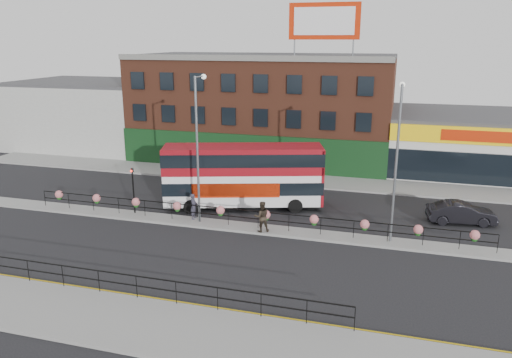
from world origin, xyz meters
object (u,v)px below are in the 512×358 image
(lamp_column_west, at_px, (198,137))
(lamp_column_east, at_px, (397,150))
(pedestrian_b, at_px, (262,217))
(double_decker_bus, at_px, (244,170))
(pedestrian_a, at_px, (194,206))
(car, at_px, (461,213))

(lamp_column_west, height_order, lamp_column_east, lamp_column_west)
(pedestrian_b, distance_m, lamp_column_east, 9.05)
(double_decker_bus, bearing_deg, lamp_column_west, -116.88)
(lamp_column_west, bearing_deg, double_decker_bus, 63.12)
(pedestrian_a, bearing_deg, lamp_column_east, -95.04)
(lamp_column_east, bearing_deg, pedestrian_b, -173.39)
(double_decker_bus, height_order, lamp_column_west, lamp_column_west)
(car, bearing_deg, pedestrian_b, 105.88)
(double_decker_bus, relative_size, pedestrian_b, 5.86)
(lamp_column_west, xyz_separation_m, lamp_column_east, (12.21, 0.07, -0.12))
(double_decker_bus, xyz_separation_m, pedestrian_b, (2.57, -4.49, -1.66))
(double_decker_bus, distance_m, pedestrian_b, 5.43)
(pedestrian_b, relative_size, lamp_column_east, 0.21)
(car, xyz_separation_m, pedestrian_a, (-17.15, -4.48, 0.30))
(pedestrian_b, xyz_separation_m, lamp_column_west, (-4.42, 0.83, 4.63))
(double_decker_bus, bearing_deg, pedestrian_a, -124.16)
(car, height_order, pedestrian_a, pedestrian_a)
(car, relative_size, lamp_column_east, 0.49)
(double_decker_bus, relative_size, lamp_column_west, 1.21)
(car, xyz_separation_m, pedestrian_b, (-12.18, -5.42, 0.41))
(car, xyz_separation_m, lamp_column_west, (-16.59, -4.59, 5.05))
(double_decker_bus, height_order, car, double_decker_bus)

